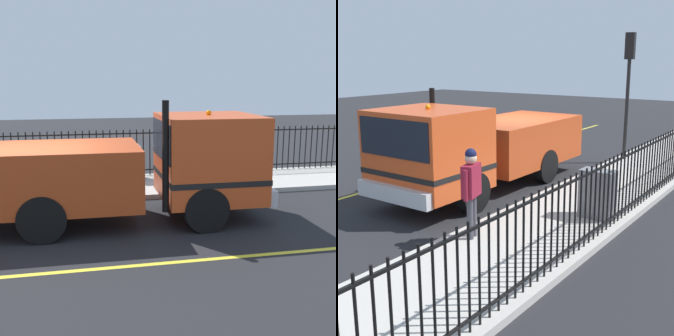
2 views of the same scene
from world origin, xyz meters
TOP-DOWN VIEW (x-y plane):
  - ground_plane at (0.00, 0.00)m, footprint 56.06×56.06m
  - sidewalk_slab at (3.10, 0.00)m, footprint 2.66×25.48m
  - lane_marking at (-2.38, 0.00)m, footprint 0.12×22.93m
  - work_truck at (0.10, -2.23)m, footprint 2.40×6.95m
  - worker_standing at (2.26, -5.11)m, footprint 0.35×0.62m
  - iron_fence at (4.25, -0.00)m, footprint 0.04×21.70m
  - utility_cabinet at (3.77, -2.66)m, footprint 0.74×0.40m

SIDE VIEW (x-z plane):
  - ground_plane at x=0.00m, z-range 0.00..0.00m
  - lane_marking at x=-2.38m, z-range 0.00..0.01m
  - sidewalk_slab at x=3.10m, z-range 0.00..0.13m
  - utility_cabinet at x=3.77m, z-range 0.13..1.19m
  - iron_fence at x=4.25m, z-range 0.14..1.63m
  - worker_standing at x=2.26m, z-range 0.33..2.09m
  - work_truck at x=0.10m, z-range -0.08..2.68m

